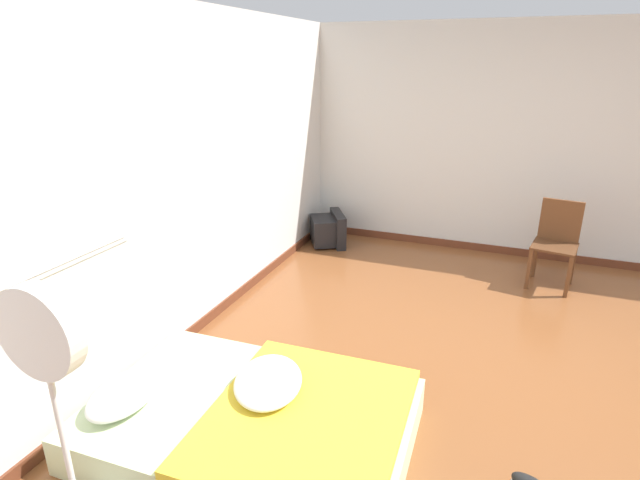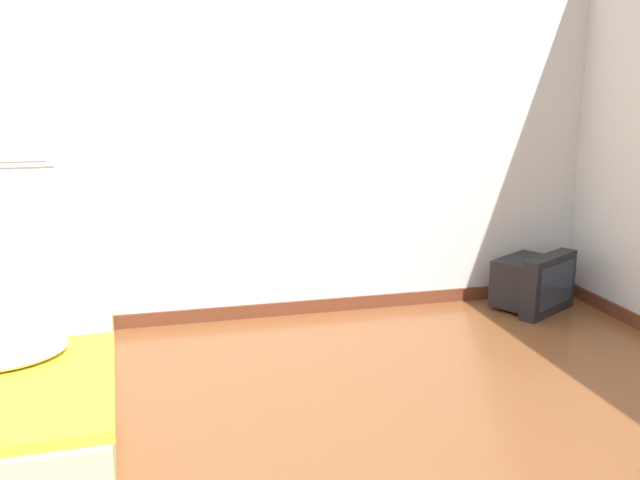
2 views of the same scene
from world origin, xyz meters
name	(u,v)px [view 1 (image 1 of 2)]	position (x,y,z in m)	size (l,w,h in m)	color
ground_plane	(523,385)	(0.00, 0.00, 0.00)	(20.00, 20.00, 0.00)	brown
wall_back	(195,178)	(-0.02, 2.63, 1.29)	(7.72, 0.08, 2.60)	silver
wall_right	(542,147)	(2.69, 0.00, 1.29)	(0.08, 7.61, 2.60)	silver
mattress_bed	(253,420)	(-1.19, 1.52, 0.15)	(1.33, 1.92, 0.38)	beige
crt_tv	(329,230)	(2.19, 2.31, 0.19)	(0.61, 0.58, 0.40)	black
wooden_chair	(557,237)	(1.95, -0.24, 0.51)	(0.47, 0.47, 0.87)	brown
standing_fan	(48,371)	(-2.07, 1.98, 0.95)	(0.35, 0.42, 1.35)	silver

